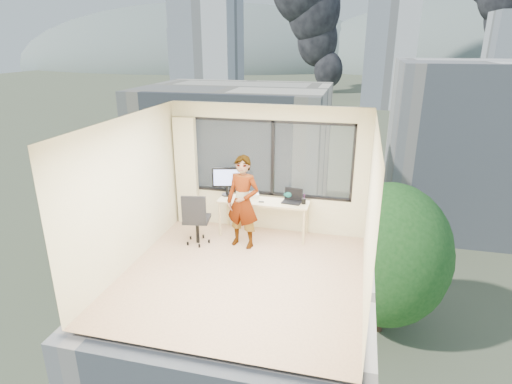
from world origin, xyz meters
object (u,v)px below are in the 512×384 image
(person, at_px, (243,202))
(game_console, at_px, (252,194))
(monitor, at_px, (227,181))
(chair, at_px, (197,217))
(desk, at_px, (264,217))
(laptop, at_px, (292,197))
(handbag, at_px, (290,195))

(person, bearing_deg, game_console, 103.02)
(monitor, bearing_deg, person, -66.72)
(chair, relative_size, person, 0.60)
(desk, distance_m, chair, 1.37)
(desk, bearing_deg, monitor, 172.55)
(chair, bearing_deg, laptop, 11.58)
(game_console, height_order, laptop, laptop)
(person, xyz_separation_m, game_console, (-0.02, 0.75, -0.11))
(game_console, bearing_deg, handbag, -17.57)
(person, height_order, laptop, person)
(monitor, height_order, game_console, monitor)
(laptop, height_order, handbag, laptop)
(chair, bearing_deg, handbag, 17.36)
(chair, relative_size, handbag, 4.54)
(monitor, xyz_separation_m, game_console, (0.51, 0.07, -0.26))
(desk, bearing_deg, person, -115.45)
(monitor, distance_m, laptop, 1.38)
(monitor, height_order, handbag, monitor)
(person, distance_m, laptop, 1.01)
(laptop, bearing_deg, person, -138.71)
(desk, height_order, handbag, handbag)
(person, xyz_separation_m, handbag, (0.76, 0.74, -0.05))
(desk, height_order, chair, chair)
(chair, xyz_separation_m, handbag, (1.66, 0.85, 0.31))
(laptop, relative_size, handbag, 1.65)
(handbag, bearing_deg, chair, -155.80)
(chair, height_order, game_console, chair)
(person, bearing_deg, handbag, 55.82)
(person, bearing_deg, chair, -161.57)
(game_console, height_order, handbag, handbag)
(monitor, distance_m, game_console, 0.58)
(laptop, bearing_deg, handbag, 120.03)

